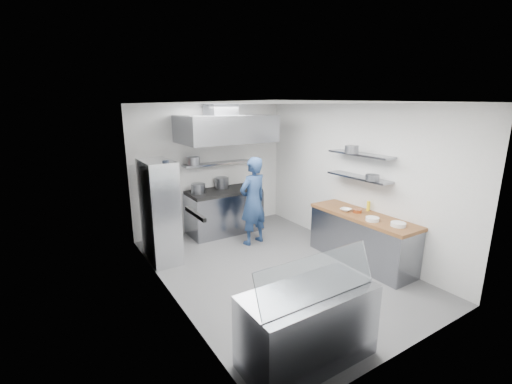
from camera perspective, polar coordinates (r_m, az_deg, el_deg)
floor at (r=6.14m, az=3.06°, el=-12.58°), size 5.00×5.00×0.00m
ceiling at (r=5.48m, az=3.45°, el=14.57°), size 5.00×5.00×0.00m
wall_back at (r=7.77m, az=-7.50°, el=3.98°), size 3.60×2.80×0.02m
wall_front at (r=3.98m, az=24.73°, el=-7.19°), size 3.60×2.80×0.02m
wall_left at (r=4.86m, az=-14.35°, el=-2.52°), size 2.80×5.00×0.02m
wall_right at (r=6.82m, az=15.68°, el=2.15°), size 2.80×5.00×0.02m
gas_range at (r=7.69m, az=-5.34°, el=-3.36°), size 1.60×0.80×0.90m
cooktop at (r=7.56m, az=-5.42°, el=0.11°), size 1.57×0.78×0.06m
stock_pot_left at (r=7.35m, az=-9.63°, el=0.60°), size 0.30×0.30×0.20m
stock_pot_mid at (r=7.74m, az=-5.69°, el=1.57°), size 0.30×0.30×0.24m
over_range_shelf at (r=7.65m, az=-6.34°, el=4.77°), size 1.60×0.30×0.04m
shelf_pot_a at (r=7.32m, az=-10.36°, el=5.06°), size 0.27×0.27×0.18m
extractor_hood at (r=7.19m, az=-5.04°, el=10.46°), size 1.90×1.15×0.55m
hood_duct at (r=7.38m, az=-5.93°, el=13.49°), size 0.55×0.55×0.24m
red_firebox at (r=7.29m, az=-16.26°, el=3.02°), size 0.22×0.10×0.26m
chef at (r=6.88m, az=-0.50°, el=-1.54°), size 0.72×0.55×1.79m
wire_rack at (r=6.37m, az=-15.75°, el=-3.13°), size 0.50×0.90×1.85m
rack_bin_a at (r=6.11m, az=-14.78°, el=-5.04°), size 0.15×0.19×0.17m
rack_bin_b at (r=6.19m, az=-15.77°, el=0.00°), size 0.15×0.20×0.17m
rack_jar at (r=5.83m, az=-14.79°, el=4.23°), size 0.11×0.11×0.18m
knife_strip at (r=4.01m, az=-10.11°, el=-3.60°), size 0.04×0.55×0.05m
prep_counter_base at (r=6.49m, az=17.10°, el=-7.62°), size 0.62×2.00×0.84m
prep_counter_top at (r=6.34m, az=17.40°, el=-3.84°), size 0.65×2.04×0.06m
plate_stack_a at (r=5.91m, az=22.62°, el=-5.00°), size 0.23×0.23×0.06m
plate_stack_b at (r=6.03m, az=18.83°, el=-4.29°), size 0.22×0.22×0.06m
copper_pan at (r=6.40m, az=16.52°, el=-3.03°), size 0.16×0.16×0.06m
squeeze_bottle at (r=6.56m, az=18.22°, el=-2.22°), size 0.06×0.06×0.18m
mixing_bowl at (r=6.44m, az=14.72°, el=-2.88°), size 0.24×0.24×0.05m
wall_shelf_lower at (r=6.49m, az=16.73°, el=2.38°), size 0.30×1.30×0.04m
wall_shelf_upper at (r=6.42m, az=17.00°, el=6.05°), size 0.30×1.30×0.04m
shelf_pot_c at (r=6.18m, az=18.82°, el=2.31°), size 0.23×0.23×0.10m
shelf_pot_d at (r=6.32m, az=15.66°, el=6.84°), size 0.24×0.24×0.14m
display_case at (r=4.05m, az=8.62°, el=-21.21°), size 1.50×0.70×0.85m
display_glass at (r=3.64m, az=10.27°, el=-13.76°), size 1.47×0.19×0.42m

